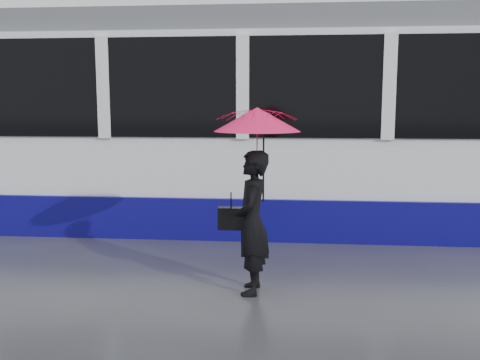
# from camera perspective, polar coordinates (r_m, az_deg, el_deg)

# --- Properties ---
(ground) EXTENTS (90.00, 90.00, 0.00)m
(ground) POSITION_cam_1_polar(r_m,az_deg,el_deg) (6.68, -6.10, -9.09)
(ground) COLOR #2D2D32
(ground) RESTS_ON ground
(rails) EXTENTS (34.00, 1.51, 0.02)m
(rails) POSITION_cam_1_polar(r_m,az_deg,el_deg) (9.06, -2.96, -4.39)
(rails) COLOR #3F3D38
(rails) RESTS_ON ground
(tram) EXTENTS (26.00, 2.56, 3.35)m
(tram) POSITION_cam_1_polar(r_m,az_deg,el_deg) (9.02, -8.59, 5.92)
(tram) COLOR white
(tram) RESTS_ON ground
(woman) EXTENTS (0.37, 0.55, 1.50)m
(woman) POSITION_cam_1_polar(r_m,az_deg,el_deg) (5.56, 1.28, -4.56)
(woman) COLOR black
(woman) RESTS_ON ground
(umbrella) EXTENTS (0.89, 0.89, 1.01)m
(umbrella) POSITION_cam_1_polar(r_m,az_deg,el_deg) (5.43, 1.84, 4.68)
(umbrella) COLOR #E8137F
(umbrella) RESTS_ON ground
(handbag) EXTENTS (0.27, 0.12, 0.41)m
(handbag) POSITION_cam_1_polar(r_m,az_deg,el_deg) (5.59, -0.96, -4.10)
(handbag) COLOR black
(handbag) RESTS_ON ground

